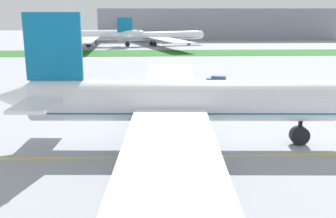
{
  "coord_description": "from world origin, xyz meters",
  "views": [
    {
      "loc": [
        -2.9,
        -50.02,
        17.74
      ],
      "look_at": [
        -0.74,
        5.61,
        3.77
      ],
      "focal_mm": 42.75,
      "sensor_mm": 36.0,
      "label": 1
    }
  ],
  "objects_px": {
    "parked_airliner_far_centre": "(93,36)",
    "airliner_foreground": "(180,102)",
    "service_truck_baggage_loader": "(216,81)",
    "parked_airliner_far_right": "(158,36)"
  },
  "relations": [
    {
      "from": "parked_airliner_far_right",
      "to": "parked_airliner_far_centre",
      "type": "bearing_deg",
      "value": -171.99
    },
    {
      "from": "airliner_foreground",
      "to": "parked_airliner_far_centre",
      "type": "distance_m",
      "value": 147.84
    },
    {
      "from": "service_truck_baggage_loader",
      "to": "parked_airliner_far_centre",
      "type": "height_order",
      "value": "parked_airliner_far_centre"
    },
    {
      "from": "airliner_foreground",
      "to": "service_truck_baggage_loader",
      "type": "relative_size",
      "value": 16.37
    },
    {
      "from": "parked_airliner_far_centre",
      "to": "airliner_foreground",
      "type": "bearing_deg",
      "value": -77.59
    },
    {
      "from": "parked_airliner_far_centre",
      "to": "parked_airliner_far_right",
      "type": "distance_m",
      "value": 31.18
    },
    {
      "from": "parked_airliner_far_right",
      "to": "service_truck_baggage_loader",
      "type": "bearing_deg",
      "value": -83.73
    },
    {
      "from": "service_truck_baggage_loader",
      "to": "parked_airliner_far_right",
      "type": "xyz_separation_m",
      "value": [
        -12.01,
        109.23,
        3.14
      ]
    },
    {
      "from": "service_truck_baggage_loader",
      "to": "parked_airliner_far_right",
      "type": "height_order",
      "value": "parked_airliner_far_right"
    },
    {
      "from": "service_truck_baggage_loader",
      "to": "parked_airliner_far_centre",
      "type": "bearing_deg",
      "value": 112.23
    }
  ]
}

